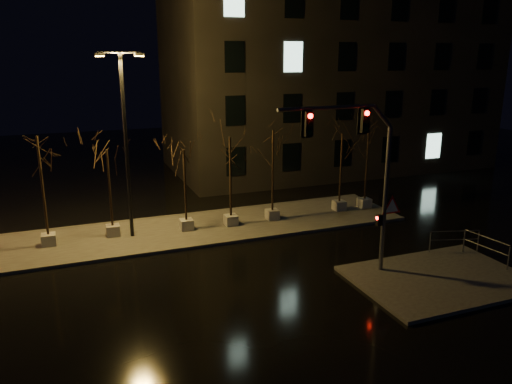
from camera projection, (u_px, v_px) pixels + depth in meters
name	position (u px, v px, depth m)	size (l,w,h in m)	color
ground	(239.00, 274.00, 20.99)	(90.00, 90.00, 0.00)	black
median	(201.00, 228.00, 26.36)	(22.00, 5.00, 0.15)	#3F3C38
sidewalk_corner	(440.00, 278.00, 20.43)	(7.00, 5.00, 0.15)	#3F3C38
building	(328.00, 73.00, 40.05)	(25.00, 12.00, 15.00)	black
tree_0	(39.00, 161.00, 22.75)	(1.80, 1.80, 5.40)	#A7A49C
tree_1	(108.00, 169.00, 24.18)	(1.80, 1.80, 4.50)	#A7A49C
tree_2	(184.00, 168.00, 25.08)	(1.80, 1.80, 4.33)	#A7A49C
tree_3	(230.00, 157.00, 25.67)	(1.80, 1.80, 4.88)	#A7A49C
tree_4	(273.00, 150.00, 26.55)	(1.80, 1.80, 5.08)	#A7A49C
tree_5	(342.00, 151.00, 28.30)	(1.80, 1.80, 4.62)	#A7A49C
tree_6	(368.00, 142.00, 28.67)	(1.80, 1.80, 5.21)	#A7A49C
traffic_signal_mast	(364.00, 166.00, 19.51)	(5.71, 0.27, 6.97)	#5B5D63
streetlight_main	(125.00, 134.00, 23.70)	(2.23, 0.38, 8.93)	black
guard_rail_a	(455.00, 238.00, 22.90)	(2.24, 0.71, 1.01)	#5B5D63
guard_rail_b	(486.00, 245.00, 21.86)	(0.33, 2.32, 1.10)	#5B5D63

